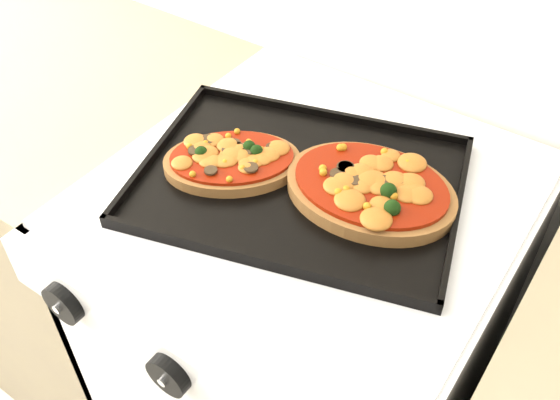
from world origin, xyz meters
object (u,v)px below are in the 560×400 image
Objects in this scene: pizza_right at (370,187)px; stove at (304,357)px; pizza_left at (232,160)px; baking_tray at (300,180)px.

stove is at bearing -167.21° from pizza_right.
pizza_left reaches higher than stove.
baking_tray reaches higher than stove.
stove is 1.98× the size of baking_tray.
baking_tray is 1.88× the size of pizza_right.
pizza_right reaches higher than baking_tray.
pizza_right is (0.10, 0.03, 0.02)m from baking_tray.
pizza_right reaches higher than stove.
baking_tray is at bearing -151.58° from stove.
pizza_left is 0.21m from pizza_right.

